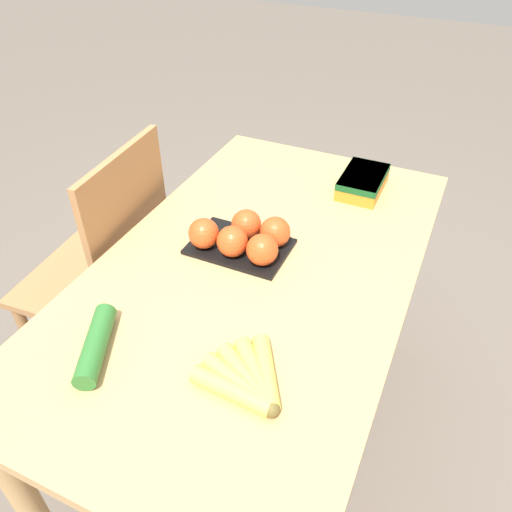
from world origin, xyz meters
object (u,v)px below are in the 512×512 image
(chair, at_px, (108,274))
(tomato_pack, at_px, (243,238))
(banana_bunch, at_px, (248,380))
(carrot_bag, at_px, (363,181))
(cucumber_near, at_px, (96,345))

(chair, xyz_separation_m, tomato_pack, (0.00, -0.49, 0.29))
(banana_bunch, relative_size, carrot_bag, 0.96)
(banana_bunch, distance_m, tomato_pack, 0.43)
(cucumber_near, bearing_deg, carrot_bag, -20.80)
(chair, distance_m, tomato_pack, 0.57)
(banana_bunch, relative_size, tomato_pack, 0.72)
(tomato_pack, bearing_deg, cucumber_near, 163.66)
(carrot_bag, xyz_separation_m, cucumber_near, (-0.86, 0.32, -0.01))
(banana_bunch, bearing_deg, chair, 60.96)
(banana_bunch, height_order, tomato_pack, tomato_pack)
(cucumber_near, bearing_deg, tomato_pack, -16.34)
(chair, relative_size, tomato_pack, 3.66)
(carrot_bag, bearing_deg, chair, 121.79)
(carrot_bag, height_order, cucumber_near, carrot_bag)
(chair, relative_size, carrot_bag, 4.84)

